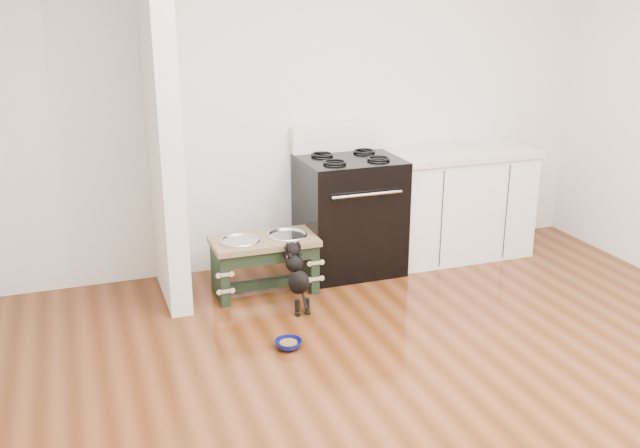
{
  "coord_description": "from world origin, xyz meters",
  "views": [
    {
      "loc": [
        -1.79,
        -2.86,
        2.17
      ],
      "look_at": [
        -0.18,
        1.63,
        0.59
      ],
      "focal_mm": 40.0,
      "sensor_mm": 36.0,
      "label": 1
    }
  ],
  "objects": [
    {
      "name": "ground",
      "position": [
        0.0,
        0.0,
        0.0
      ],
      "size": [
        5.0,
        5.0,
        0.0
      ],
      "primitive_type": "plane",
      "color": "#47230C",
      "rests_on": "ground"
    },
    {
      "name": "room_shell",
      "position": [
        0.0,
        0.0,
        1.62
      ],
      "size": [
        5.0,
        5.0,
        5.0
      ],
      "color": "silver",
      "rests_on": "ground"
    },
    {
      "name": "partition_wall",
      "position": [
        -1.18,
        2.1,
        1.35
      ],
      "size": [
        0.15,
        0.8,
        2.7
      ],
      "primitive_type": "cube",
      "color": "silver",
      "rests_on": "ground"
    },
    {
      "name": "oven_range",
      "position": [
        0.25,
        2.16,
        0.48
      ],
      "size": [
        0.76,
        0.69,
        1.14
      ],
      "color": "black",
      "rests_on": "ground"
    },
    {
      "name": "cabinet_run",
      "position": [
        1.23,
        2.18,
        0.45
      ],
      "size": [
        1.24,
        0.64,
        0.91
      ],
      "color": "white",
      "rests_on": "ground"
    },
    {
      "name": "dog_feeder",
      "position": [
        -0.52,
        1.92,
        0.3
      ],
      "size": [
        0.77,
        0.41,
        0.44
      ],
      "color": "black",
      "rests_on": "ground"
    },
    {
      "name": "puppy",
      "position": [
        -0.38,
        1.57,
        0.26
      ],
      "size": [
        0.14,
        0.4,
        0.47
      ],
      "color": "black",
      "rests_on": "ground"
    },
    {
      "name": "floor_bowl",
      "position": [
        -0.62,
        1.02,
        0.03
      ],
      "size": [
        0.19,
        0.19,
        0.05
      ],
      "rotation": [
        0.0,
        0.0,
        -0.07
      ],
      "color": "#0C1055",
      "rests_on": "ground"
    }
  ]
}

